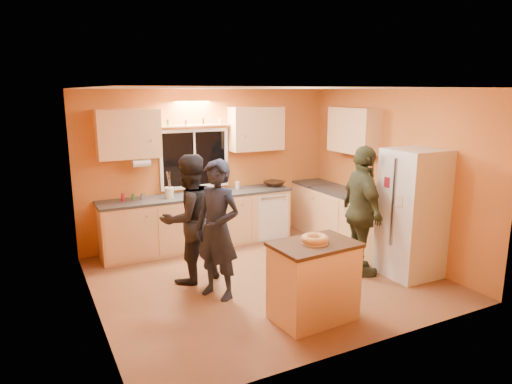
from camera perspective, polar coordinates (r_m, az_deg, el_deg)
ground at (r=6.50m, az=1.19°, el=-10.72°), size 4.50×4.50×0.00m
room_shell at (r=6.47m, az=0.46°, el=4.09°), size 4.54×4.04×2.61m
back_counter at (r=7.81m, az=-4.63°, el=-3.23°), size 4.23×0.62×0.90m
right_counter at (r=7.78m, az=12.20°, el=-3.54°), size 0.62×1.84×0.90m
refrigerator at (r=6.71m, az=18.98°, el=-2.55°), size 0.72×0.70×1.80m
island at (r=5.31m, az=7.20°, el=-10.92°), size 0.98×0.70×0.91m
bundt_pastry at (r=5.13m, az=7.35°, el=-5.86°), size 0.31×0.31×0.09m
person_left at (r=5.70m, az=-4.84°, el=-4.75°), size 0.69×0.77×1.76m
person_center at (r=6.22m, az=-8.31°, el=-3.37°), size 0.99×0.85×1.76m
person_right at (r=6.53m, az=13.11°, el=-2.40°), size 0.72×1.16×1.84m
mixing_bowl at (r=8.18m, az=2.31°, el=1.06°), size 0.45×0.45×0.09m
utensil_crock at (r=7.38m, az=-10.81°, el=-0.07°), size 0.14×0.14×0.17m
potted_plant at (r=7.41m, az=14.41°, el=0.20°), size 0.29×0.27×0.27m
red_box at (r=7.69m, az=12.62°, el=-0.03°), size 0.17×0.14×0.07m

